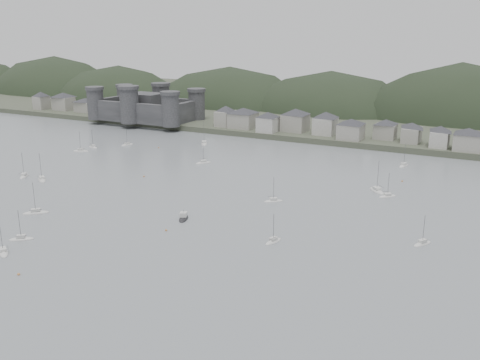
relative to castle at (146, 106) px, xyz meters
The scene contains 8 objects.
ground 216.45m from the castle, 56.28° to the right, with size 900.00×900.00×0.00m, color slate.
far_shore_land 166.61m from the castle, 43.83° to the left, with size 900.00×250.00×3.00m, color #383D2D.
forested_ridge 155.26m from the castle, 35.67° to the left, with size 851.55×103.94×102.57m.
castle is the anchor object (origin of this frame).
waterfront_town 170.64m from the castle, ahead, with size 451.48×28.46×12.92m.
moored_fleet 158.92m from the castle, 46.10° to the right, with size 244.51×174.16×13.24m.
motor_launch_far 176.41m from the castle, 49.19° to the right, with size 5.20×7.74×3.75m.
mooring_buoys 165.57m from the castle, 42.67° to the right, with size 175.88×131.58×0.70m.
Camera 1 is at (81.53, -81.73, 56.38)m, focal length 39.46 mm.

